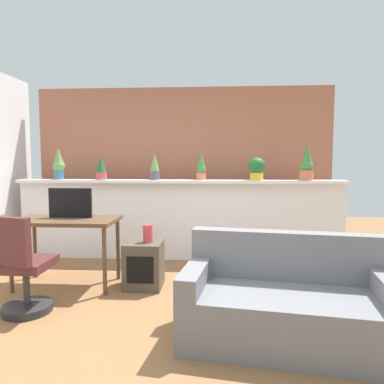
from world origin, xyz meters
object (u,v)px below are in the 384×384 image
object	(u,v)px
potted_plant_0	(59,164)
potted_plant_4	(257,168)
couch	(286,304)
tv_monitor	(70,203)
vase_on_shelf	(148,233)
potted_plant_2	(155,167)
side_cube_shelf	(144,265)
potted_plant_5	(307,164)
desk	(66,226)
potted_plant_1	(101,168)
office_chair	(21,272)
potted_plant_3	(201,167)

from	to	relation	value
potted_plant_0	potted_plant_4	size ratio (longest dim) A/B	1.44
couch	potted_plant_0	bearing A→B (deg)	141.47
tv_monitor	vase_on_shelf	world-z (taller)	tv_monitor
potted_plant_2	couch	distance (m)	2.79
vase_on_shelf	couch	xyz separation A→B (m)	(1.28, -1.08, -0.31)
side_cube_shelf	vase_on_shelf	size ratio (longest dim) A/B	2.59
potted_plant_2	potted_plant_0	bearing A→B (deg)	179.95
potted_plant_5	desk	distance (m)	3.15
potted_plant_0	side_cube_shelf	size ratio (longest dim) A/B	0.89
potted_plant_1	vase_on_shelf	xyz separation A→B (m)	(0.86, -1.09, -0.69)
desk	office_chair	bearing A→B (deg)	-97.35
potted_plant_0	vase_on_shelf	xyz separation A→B (m)	(1.48, -1.11, -0.74)
potted_plant_4	potted_plant_0	bearing A→B (deg)	179.93
potted_plant_4	potted_plant_5	world-z (taller)	potted_plant_5
potted_plant_1	office_chair	bearing A→B (deg)	-94.23
potted_plant_1	tv_monitor	xyz separation A→B (m)	(-0.02, -1.03, -0.37)
tv_monitor	couch	bearing A→B (deg)	-27.94
potted_plant_0	potted_plant_2	xyz separation A→B (m)	(1.37, -0.00, -0.04)
desk	office_chair	size ratio (longest dim) A/B	1.21
potted_plant_0	couch	distance (m)	3.68
potted_plant_0	potted_plant_2	distance (m)	1.37
potted_plant_1	desk	world-z (taller)	potted_plant_1
potted_plant_2	side_cube_shelf	distance (m)	1.53
potted_plant_0	vase_on_shelf	distance (m)	1.99
potted_plant_5	tv_monitor	distance (m)	3.06
potted_plant_4	vase_on_shelf	xyz separation A→B (m)	(-1.29, -1.11, -0.69)
potted_plant_0	potted_plant_3	bearing A→B (deg)	0.83
side_cube_shelf	vase_on_shelf	bearing A→B (deg)	5.12
potted_plant_0	tv_monitor	distance (m)	1.28
potted_plant_1	vase_on_shelf	bearing A→B (deg)	-51.78
potted_plant_4	office_chair	distance (m)	3.10
potted_plant_0	side_cube_shelf	xyz separation A→B (m)	(1.43, -1.12, -1.09)
potted_plant_5	desk	world-z (taller)	potted_plant_5
potted_plant_1	desk	xyz separation A→B (m)	(-0.04, -1.11, -0.62)
tv_monitor	side_cube_shelf	size ratio (longest dim) A/B	0.96
potted_plant_0	desk	bearing A→B (deg)	-62.96
potted_plant_0	office_chair	bearing A→B (deg)	-75.80
potted_plant_3	tv_monitor	distance (m)	1.82
potted_plant_1	potted_plant_4	world-z (taller)	potted_plant_1
potted_plant_2	couch	xyz separation A→B (m)	(1.39, -2.19, -1.02)
potted_plant_3	couch	size ratio (longest dim) A/B	0.23
couch	potted_plant_5	bearing A→B (deg)	72.74
vase_on_shelf	potted_plant_4	bearing A→B (deg)	40.69
potted_plant_5	potted_plant_3	bearing A→B (deg)	178.79
potted_plant_5	side_cube_shelf	xyz separation A→B (m)	(-2.01, -1.12, -1.09)
potted_plant_0	potted_plant_4	bearing A→B (deg)	-0.07
couch	desk	bearing A→B (deg)	153.94
desk	tv_monitor	xyz separation A→B (m)	(0.02, 0.08, 0.25)
couch	potted_plant_2	bearing A→B (deg)	122.34
potted_plant_2	couch	world-z (taller)	potted_plant_2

